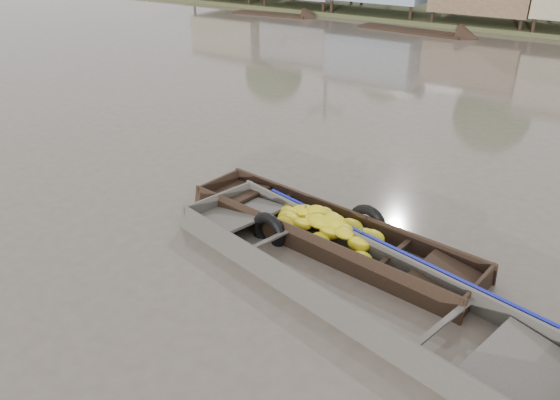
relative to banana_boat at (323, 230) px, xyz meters
The scene contains 3 objects.
ground 1.82m from the banana_boat, 109.44° to the right, with size 120.00×120.00×0.00m, color #534A40.
banana_boat is the anchor object (origin of this frame).
viewer_boat 1.76m from the banana_boat, 42.50° to the right, with size 8.11×3.77×0.63m.
Camera 1 is at (5.23, -6.85, 5.90)m, focal length 35.00 mm.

